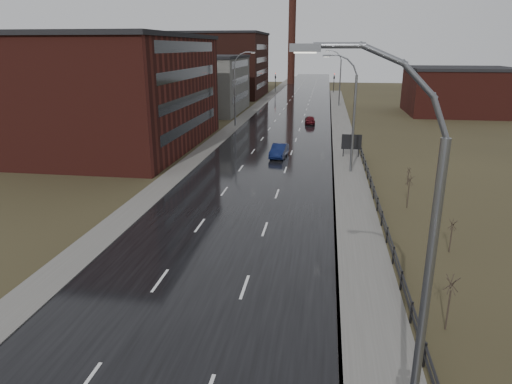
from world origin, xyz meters
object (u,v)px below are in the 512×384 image
(car_near, at_px, (279,151))
(car_far, at_px, (310,120))
(streetlight_main, at_px, (413,290))
(billboard, at_px, (351,143))

(car_near, distance_m, car_far, 24.30)
(streetlight_main, relative_size, billboard, 4.45)
(streetlight_main, relative_size, car_far, 3.04)
(car_near, relative_size, car_far, 1.13)
(billboard, height_order, car_far, billboard)
(billboard, relative_size, car_near, 0.61)
(billboard, height_order, car_near, billboard)
(streetlight_main, distance_m, billboard, 40.63)
(car_near, bearing_deg, streetlight_main, -74.86)
(car_far, bearing_deg, billboard, 98.92)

